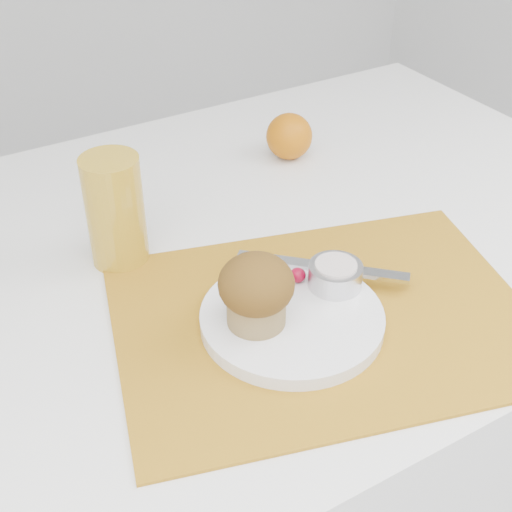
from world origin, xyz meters
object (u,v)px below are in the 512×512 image
juice_glass (115,211)px  plate (292,319)px  muffin (256,291)px  table (244,427)px  orange (289,136)px

juice_glass → plate: bearing=-62.2°
juice_glass → muffin: 0.23m
table → juice_glass: 0.48m
table → plate: size_ratio=5.77×
table → plate: (-0.04, -0.18, 0.39)m
plate → muffin: (-0.04, 0.01, 0.05)m
plate → juice_glass: bearing=117.8°
plate → muffin: 0.07m
orange → table: bearing=-137.6°
table → muffin: (-0.08, -0.17, 0.44)m
orange → juice_glass: juice_glass is taller
muffin → plate: bearing=-11.3°
juice_glass → muffin: bearing=-70.6°
plate → orange: bearing=57.9°
table → juice_glass: juice_glass is taller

